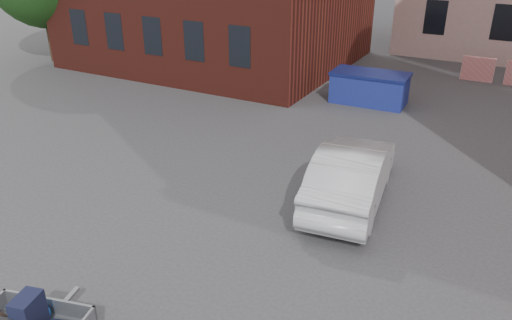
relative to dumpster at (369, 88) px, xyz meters
The scene contains 3 objects.
ground 9.99m from the dumpster, 86.25° to the right, with size 120.00×120.00×0.00m, color #38383A.
dumpster is the anchor object (origin of this frame).
silver_car 7.54m from the dumpster, 76.35° to the right, with size 1.50×4.29×1.41m, color silver.
Camera 1 is at (4.13, -7.55, 5.94)m, focal length 35.00 mm.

